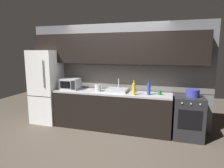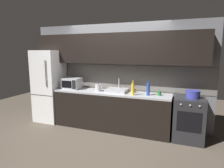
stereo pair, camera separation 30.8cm
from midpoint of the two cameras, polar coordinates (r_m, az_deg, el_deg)
ground_plane at (r=4.02m, az=-2.77°, el=-17.53°), size 10.00×10.00×0.00m
back_wall at (r=4.71m, az=2.95°, el=6.13°), size 4.50×0.44×2.50m
counter_run at (r=4.62m, az=1.69°, el=-7.79°), size 2.76×0.60×0.90m
refrigerator at (r=5.33m, az=-16.42°, el=-0.54°), size 0.68×0.69×1.86m
oven_range at (r=4.40m, az=23.64°, el=-9.52°), size 0.60×0.62×0.90m
microwave at (r=4.95m, az=-10.06°, el=0.18°), size 0.46×0.35×0.27m
sink_basin at (r=4.49m, az=3.47°, el=-1.86°), size 0.48×0.38×0.30m
kettle at (r=4.57m, az=-2.17°, el=-1.09°), size 0.18×0.15×0.19m
wine_bottle_blue at (r=4.22m, az=12.72°, el=-1.58°), size 0.07×0.07×0.32m
wine_bottle_yellow at (r=4.18m, az=8.29°, el=-1.54°), size 0.07×0.07×0.32m
mug_green at (r=4.30m, az=15.85°, el=-2.69°), size 0.08×0.08×0.09m
mug_amber at (r=4.49m, az=8.36°, el=-1.89°), size 0.09×0.09×0.09m
cooking_pot at (r=4.27m, az=24.77°, el=-2.81°), size 0.27×0.27×0.16m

